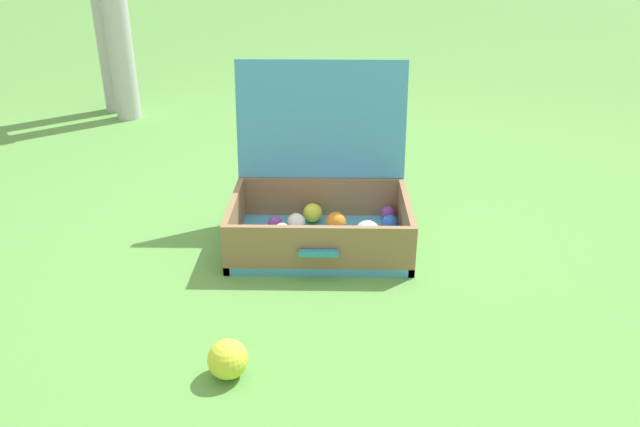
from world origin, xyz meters
TOP-DOWN VIEW (x-y plane):
  - ground_plane at (0.00, 0.00)m, footprint 16.00×16.00m
  - open_suitcase at (-0.07, 0.03)m, footprint 0.54×0.46m
  - stray_ball_on_grass at (-0.26, -0.63)m, footprint 0.09×0.09m

SIDE VIEW (x-z plane):
  - ground_plane at x=0.00m, z-range 0.00..0.00m
  - stray_ball_on_grass at x=-0.26m, z-range 0.00..0.09m
  - open_suitcase at x=-0.07m, z-range -0.14..0.38m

